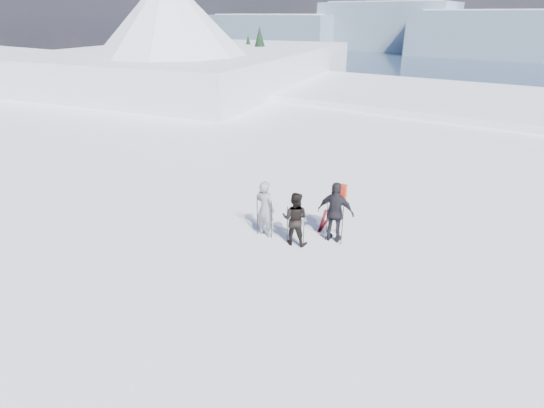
{
  "coord_description": "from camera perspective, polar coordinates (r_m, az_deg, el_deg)",
  "views": [
    {
      "loc": [
        3.85,
        -6.11,
        6.36
      ],
      "look_at": [
        -2.12,
        3.0,
        1.44
      ],
      "focal_mm": 28.0,
      "sensor_mm": 36.0,
      "label": 1
    }
  ],
  "objects": [
    {
      "name": "lake_basin",
      "position": [
        38.52,
        25.48,
        2.39
      ],
      "size": [
        820.0,
        820.0,
        71.62
      ],
      "color": "white",
      "rests_on": "ground"
    },
    {
      "name": "near_ridge",
      "position": [
        47.8,
        -7.54,
        12.24
      ],
      "size": [
        31.37,
        35.68,
        25.62
      ],
      "color": "white",
      "rests_on": "ground"
    },
    {
      "name": "skier_grey",
      "position": [
        12.93,
        -0.93,
        -0.63
      ],
      "size": [
        0.69,
        0.48,
        1.8
      ],
      "primitive_type": "imported",
      "rotation": [
        0.0,
        0.0,
        3.07
      ],
      "color": "gray",
      "rests_on": "ground"
    },
    {
      "name": "skier_dark",
      "position": [
        12.5,
        3.09,
        -1.98
      ],
      "size": [
        0.92,
        0.79,
        1.65
      ],
      "primitive_type": "imported",
      "rotation": [
        0.0,
        0.0,
        3.37
      ],
      "color": "black",
      "rests_on": "ground"
    },
    {
      "name": "skier_pack",
      "position": [
        12.73,
        8.56,
        -1.12
      ],
      "size": [
        1.17,
        0.63,
        1.89
      ],
      "primitive_type": "imported",
      "rotation": [
        0.0,
        0.0,
        3.3
      ],
      "color": "black",
      "rests_on": "ground"
    },
    {
      "name": "backpack",
      "position": [
        12.49,
        9.23,
        4.44
      ],
      "size": [
        0.43,
        0.29,
        0.57
      ],
      "primitive_type": "cube",
      "rotation": [
        0.0,
        0.0,
        3.3
      ],
      "color": "red",
      "rests_on": "skier_pack"
    },
    {
      "name": "ski_poles",
      "position": [
        12.73,
        3.46,
        -2.46
      ],
      "size": [
        2.51,
        0.85,
        1.34
      ],
      "color": "black",
      "rests_on": "ground"
    },
    {
      "name": "skis_loose",
      "position": [
        14.28,
        7.11,
        -2.25
      ],
      "size": [
        0.64,
        1.69,
        0.03
      ],
      "color": "black",
      "rests_on": "ground"
    }
  ]
}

